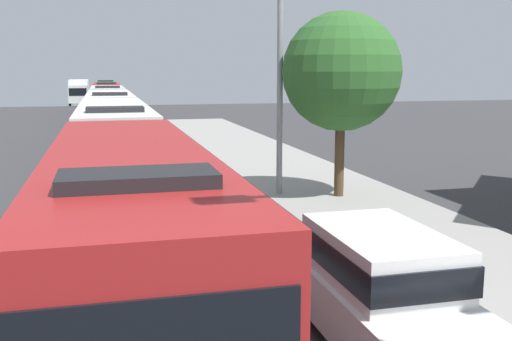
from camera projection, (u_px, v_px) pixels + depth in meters
name	position (u px, v px, depth m)	size (l,w,h in m)	color
bus_lead	(130.00, 227.00, 10.04)	(2.58, 11.29, 3.21)	maroon
bus_second_in_line	(115.00, 142.00, 22.01)	(2.58, 12.11, 3.21)	silver
bus_middle	(110.00, 117.00, 34.06)	(2.58, 12.07, 3.21)	silver
bus_fourth_in_line	(108.00, 104.00, 46.66)	(2.58, 11.06, 3.21)	silver
bus_rear	(107.00, 97.00, 58.79)	(2.58, 11.80, 3.21)	maroon
bus_tail_end	(106.00, 92.00, 71.26)	(2.58, 11.61, 3.21)	#33724C
white_suv	(382.00, 287.00, 9.09)	(1.86, 4.81, 1.90)	white
box_truck_oncoming	(79.00, 91.00, 75.19)	(2.35, 7.23, 3.15)	white
streetlamp_mid	(280.00, 37.00, 19.47)	(5.54, 0.28, 8.66)	gray
roadside_tree	(341.00, 72.00, 19.25)	(3.89, 3.89, 6.08)	#4C3823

